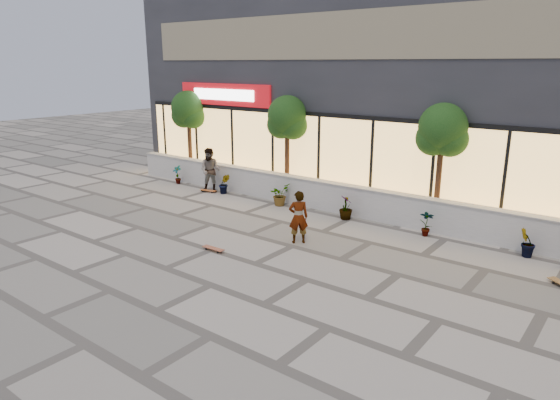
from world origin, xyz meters
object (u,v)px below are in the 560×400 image
Objects in this scene: tree_midwest at (287,120)px; skateboard_center at (213,248)px; skater_center at (298,217)px; skater_left at (210,170)px; tree_mideast at (442,133)px; skateboard_left at (208,190)px; tree_west at (188,112)px.

skateboard_center is at bearing -72.08° from tree_midwest.
skater_left reaches higher than skater_center.
tree_midwest is 1.00× the size of tree_mideast.
tree_midwest reaches higher than skater_left.
skater_left is at bearing 40.72° from skateboard_left.
skateboard_center is at bearing -54.99° from skateboard_left.
skateboard_left is at bearing -154.73° from skater_left.
skater_center is 6.89m from skateboard_left.
tree_west is 10.09m from skater_center.
skateboard_left is (-0.08, -0.10, -0.83)m from skater_left.
skater_center is 2.17× the size of skateboard_center.
tree_midwest is (5.50, 0.00, 0.00)m from tree_west.
tree_midwest is 5.79m from skater_center.
skateboard_left is at bearing -152.56° from tree_midwest.
tree_mideast is 5.33× the size of skateboard_left.
tree_west is 1.00× the size of tree_midwest.
skater_center is (8.96, -4.08, -2.20)m from tree_west.
skateboard_center is (1.96, -6.07, -2.91)m from tree_midwest.
tree_midwest is 2.51× the size of skater_center.
tree_west is 11.50m from tree_mideast.
tree_midwest is at bearing 15.73° from skateboard_left.
tree_west reaches higher than skateboard_left.
skater_left reaches higher than skateboard_left.
tree_west reaches higher than skater_left.
tree_mideast is at bearing -18.12° from skater_left.
skater_left is at bearing 134.40° from skateboard_center.
skateboard_left is (2.61, -1.50, -2.91)m from tree_west.
skater_center is at bearing -49.71° from tree_midwest.
tree_mideast is at bearing 0.00° from tree_midwest.
skater_left is 0.84m from skateboard_left.
tree_mideast is at bearing 0.00° from tree_west.
tree_midwest is at bearing -93.22° from skater_center.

